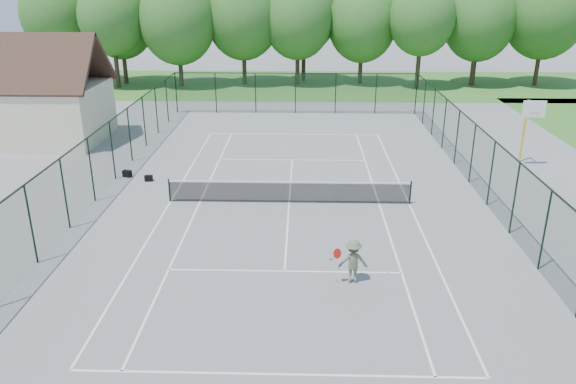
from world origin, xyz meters
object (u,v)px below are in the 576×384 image
object	(u,v)px
basketball_goal	(529,119)
tennis_net	(289,191)
sports_bag_a	(127,174)
tennis_player	(353,261)

from	to	relation	value
basketball_goal	tennis_net	bearing A→B (deg)	-155.05
tennis_net	sports_bag_a	distance (m)	9.11
basketball_goal	tennis_player	bearing A→B (deg)	-128.73
basketball_goal	tennis_player	size ratio (longest dim) A/B	1.87
tennis_net	basketball_goal	size ratio (longest dim) A/B	3.04
basketball_goal	tennis_player	world-z (taller)	basketball_goal
tennis_player	sports_bag_a	bearing A→B (deg)	136.22
tennis_net	basketball_goal	bearing A→B (deg)	24.95
basketball_goal	tennis_player	distance (m)	16.71
tennis_net	sports_bag_a	bearing A→B (deg)	158.66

